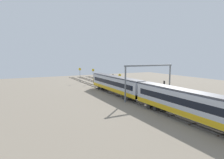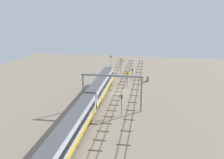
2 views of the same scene
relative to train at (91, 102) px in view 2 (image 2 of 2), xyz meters
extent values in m
plane|color=gray|center=(14.88, -4.39, -2.66)|extent=(104.16, 104.16, 0.00)
cube|color=#59544C|center=(14.88, -9.49, -2.58)|extent=(88.16, 0.07, 0.16)
cube|color=#59544C|center=(14.88, -8.06, -2.58)|extent=(88.16, 0.07, 0.16)
cube|color=#473828|center=(-12.06, -8.77, -2.62)|extent=(0.24, 2.40, 0.08)
cube|color=#473828|center=(-7.16, -8.77, -2.62)|extent=(0.24, 2.40, 0.08)
cube|color=#473828|center=(-2.26, -8.77, -2.62)|extent=(0.24, 2.40, 0.08)
cube|color=#473828|center=(2.63, -8.77, -2.62)|extent=(0.24, 2.40, 0.08)
cube|color=#473828|center=(7.53, -8.77, -2.62)|extent=(0.24, 2.40, 0.08)
cube|color=#473828|center=(12.43, -8.77, -2.62)|extent=(0.24, 2.40, 0.08)
cube|color=#473828|center=(17.33, -8.77, -2.62)|extent=(0.24, 2.40, 0.08)
cube|color=#473828|center=(22.23, -8.77, -2.62)|extent=(0.24, 2.40, 0.08)
cube|color=#473828|center=(27.12, -8.77, -2.62)|extent=(0.24, 2.40, 0.08)
cube|color=#473828|center=(32.02, -8.77, -2.62)|extent=(0.24, 2.40, 0.08)
cube|color=#473828|center=(36.92, -8.77, -2.62)|extent=(0.24, 2.40, 0.08)
cube|color=#473828|center=(41.82, -8.77, -2.62)|extent=(0.24, 2.40, 0.08)
cube|color=#473828|center=(46.72, -8.77, -2.62)|extent=(0.24, 2.40, 0.08)
cube|color=#473828|center=(51.61, -8.77, -2.62)|extent=(0.24, 2.40, 0.08)
cube|color=#473828|center=(56.51, -8.77, -2.62)|extent=(0.24, 2.40, 0.08)
cube|color=#59544C|center=(14.88, -5.10, -2.58)|extent=(88.16, 0.07, 0.16)
cube|color=#59544C|center=(14.88, -3.67, -2.58)|extent=(88.16, 0.07, 0.16)
cube|color=#473828|center=(-14.51, -4.39, -2.62)|extent=(0.24, 2.40, 0.08)
cube|color=#473828|center=(-11.24, -4.39, -2.62)|extent=(0.24, 2.40, 0.08)
cube|color=#473828|center=(-7.98, -4.39, -2.62)|extent=(0.24, 2.40, 0.08)
cube|color=#473828|center=(-4.71, -4.39, -2.62)|extent=(0.24, 2.40, 0.08)
cube|color=#473828|center=(-1.45, -4.39, -2.62)|extent=(0.24, 2.40, 0.08)
cube|color=#473828|center=(1.82, -4.39, -2.62)|extent=(0.24, 2.40, 0.08)
cube|color=#473828|center=(5.08, -4.39, -2.62)|extent=(0.24, 2.40, 0.08)
cube|color=#473828|center=(8.35, -4.39, -2.62)|extent=(0.24, 2.40, 0.08)
cube|color=#473828|center=(11.61, -4.39, -2.62)|extent=(0.24, 2.40, 0.08)
cube|color=#473828|center=(14.88, -4.39, -2.62)|extent=(0.24, 2.40, 0.08)
cube|color=#473828|center=(18.14, -4.39, -2.62)|extent=(0.24, 2.40, 0.08)
cube|color=#473828|center=(21.41, -4.39, -2.62)|extent=(0.24, 2.40, 0.08)
cube|color=#473828|center=(24.68, -4.39, -2.62)|extent=(0.24, 2.40, 0.08)
cube|color=#473828|center=(27.94, -4.39, -2.62)|extent=(0.24, 2.40, 0.08)
cube|color=#473828|center=(31.21, -4.39, -2.62)|extent=(0.24, 2.40, 0.08)
cube|color=#473828|center=(34.47, -4.39, -2.62)|extent=(0.24, 2.40, 0.08)
cube|color=#473828|center=(37.74, -4.39, -2.62)|extent=(0.24, 2.40, 0.08)
cube|color=#473828|center=(41.00, -4.39, -2.62)|extent=(0.24, 2.40, 0.08)
cube|color=#473828|center=(44.27, -4.39, -2.62)|extent=(0.24, 2.40, 0.08)
cube|color=#473828|center=(47.53, -4.39, -2.62)|extent=(0.24, 2.40, 0.08)
cube|color=#473828|center=(50.80, -4.39, -2.62)|extent=(0.24, 2.40, 0.08)
cube|color=#473828|center=(54.06, -4.39, -2.62)|extent=(0.24, 2.40, 0.08)
cube|color=#473828|center=(57.33, -4.39, -2.62)|extent=(0.24, 2.40, 0.08)
cube|color=#59544C|center=(14.88, -0.72, -2.58)|extent=(88.16, 0.07, 0.16)
cube|color=#59544C|center=(14.88, 0.72, -2.58)|extent=(88.16, 0.07, 0.16)
cube|color=#473828|center=(-13.77, 0.00, -2.62)|extent=(0.24, 2.40, 0.08)
cube|color=#473828|center=(-9.37, 0.00, -2.62)|extent=(0.24, 2.40, 0.08)
cube|color=#473828|center=(-4.96, 0.00, -2.62)|extent=(0.24, 2.40, 0.08)
cube|color=#473828|center=(-0.55, 0.00, -2.62)|extent=(0.24, 2.40, 0.08)
cube|color=#473828|center=(3.86, 0.00, -2.62)|extent=(0.24, 2.40, 0.08)
cube|color=#473828|center=(8.27, 0.00, -2.62)|extent=(0.24, 2.40, 0.08)
cube|color=#473828|center=(12.68, 0.00, -2.62)|extent=(0.24, 2.40, 0.08)
cube|color=#473828|center=(17.08, 0.00, -2.62)|extent=(0.24, 2.40, 0.08)
cube|color=#473828|center=(21.49, 0.00, -2.62)|extent=(0.24, 2.40, 0.08)
cube|color=#473828|center=(25.90, 0.00, -2.62)|extent=(0.24, 2.40, 0.08)
cube|color=#473828|center=(30.31, 0.00, -2.62)|extent=(0.24, 2.40, 0.08)
cube|color=#473828|center=(34.72, 0.00, -2.62)|extent=(0.24, 2.40, 0.08)
cube|color=#473828|center=(39.12, 0.00, -2.62)|extent=(0.24, 2.40, 0.08)
cube|color=#473828|center=(43.53, 0.00, -2.62)|extent=(0.24, 2.40, 0.08)
cube|color=#473828|center=(47.94, 0.00, -2.62)|extent=(0.24, 2.40, 0.08)
cube|color=#473828|center=(52.35, 0.00, -2.62)|extent=(0.24, 2.40, 0.08)
cube|color=#473828|center=(56.76, 0.00, -2.62)|extent=(0.24, 2.40, 0.08)
cube|color=#B7BCC6|center=(11.80, 0.00, 0.20)|extent=(24.00, 2.90, 3.60)
cube|color=gold|center=(11.80, 0.00, -1.15)|extent=(24.00, 2.94, 0.90)
cube|color=#4C4C51|center=(11.80, 0.00, 2.15)|extent=(24.00, 2.50, 0.30)
cube|color=black|center=(11.80, -1.46, 0.63)|extent=(22.00, 0.04, 1.10)
cube|color=black|center=(11.80, 1.46, 0.63)|extent=(22.00, 0.04, 1.10)
cylinder|color=black|center=(3.22, 0.00, -2.05)|extent=(0.90, 2.70, 0.90)
cylinder|color=black|center=(5.02, 0.00, -2.05)|extent=(0.90, 2.70, 0.90)
cylinder|color=black|center=(18.58, 0.00, -2.05)|extent=(0.90, 2.70, 0.90)
cylinder|color=black|center=(20.38, 0.00, -2.05)|extent=(0.90, 2.70, 0.90)
cube|color=#B7BCC6|center=(-13.00, 0.00, 0.20)|extent=(24.00, 2.90, 3.60)
cube|color=gold|center=(-13.00, 0.00, -1.15)|extent=(24.00, 2.94, 0.90)
cube|color=#4C4C51|center=(-13.00, 0.00, 2.15)|extent=(24.00, 2.50, 0.30)
cube|color=black|center=(-13.00, -1.46, 0.63)|extent=(22.00, 0.04, 1.10)
cube|color=black|center=(-13.00, 1.46, 0.63)|extent=(22.00, 0.04, 1.10)
cylinder|color=black|center=(-6.22, 0.00, -2.05)|extent=(0.90, 2.70, 0.90)
cylinder|color=black|center=(-4.42, 0.00, -2.05)|extent=(0.90, 2.70, 0.90)
cone|color=gold|center=(24.60, 0.00, 0.02)|extent=(1.60, 3.24, 3.24)
cylinder|color=slate|center=(2.47, -11.04, 1.33)|extent=(0.36, 0.36, 7.98)
cylinder|color=slate|center=(2.47, 2.31, 1.33)|extent=(0.36, 0.36, 7.98)
cube|color=slate|center=(2.47, -4.36, 5.49)|extent=(0.40, 13.95, 0.35)
cylinder|color=#4C4C51|center=(33.92, -2.44, 0.16)|extent=(0.12, 0.12, 5.63)
cylinder|color=yellow|center=(33.96, -2.44, 2.51)|extent=(0.05, 1.02, 1.02)
cube|color=black|center=(33.99, -2.44, 2.51)|extent=(0.02, 0.46, 0.12)
cylinder|color=#4C4C51|center=(37.62, 1.73, 0.29)|extent=(0.12, 0.12, 5.89)
cylinder|color=yellow|center=(37.66, 1.73, 2.77)|extent=(0.05, 1.02, 1.02)
cube|color=black|center=(37.69, 1.73, 2.77)|extent=(0.02, 0.46, 0.12)
cylinder|color=#4C4C51|center=(19.74, -6.18, -0.33)|extent=(0.12, 0.12, 4.65)
cylinder|color=yellow|center=(19.78, -6.18, 1.53)|extent=(0.05, 1.03, 1.03)
cube|color=black|center=(19.81, -6.18, 1.53)|extent=(0.02, 0.46, 0.12)
cylinder|color=#4C4C51|center=(26.41, -7.16, -1.11)|extent=(0.14, 0.14, 3.09)
cube|color=black|center=(26.41, -7.16, 0.88)|extent=(0.20, 0.32, 0.90)
sphere|color=green|center=(26.52, -7.16, 1.08)|extent=(0.20, 0.20, 0.20)
sphere|color=#262626|center=(26.52, -7.16, 0.68)|extent=(0.20, 0.20, 0.20)
cylinder|color=#4C4C51|center=(0.10, -6.93, -0.80)|extent=(0.14, 0.14, 3.72)
cube|color=black|center=(0.10, -6.93, 1.51)|extent=(0.20, 0.32, 0.90)
sphere|color=red|center=(0.21, -6.93, 1.71)|extent=(0.20, 0.20, 0.20)
sphere|color=#262626|center=(0.21, -6.93, 1.31)|extent=(0.20, 0.20, 0.20)
cube|color=#597259|center=(26.37, -12.13, -1.79)|extent=(1.30, 0.67, 1.74)
cube|color=#333333|center=(27.03, -12.13, -1.52)|extent=(0.02, 0.47, 0.24)
camera|label=1|loc=(-31.58, 23.37, 7.40)|focal=29.04mm
camera|label=2|loc=(-48.29, -12.65, 19.93)|focal=38.59mm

